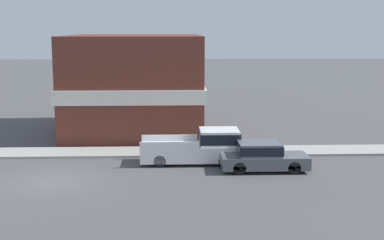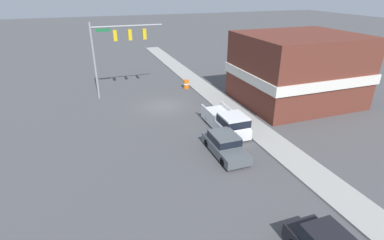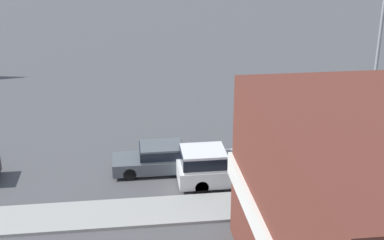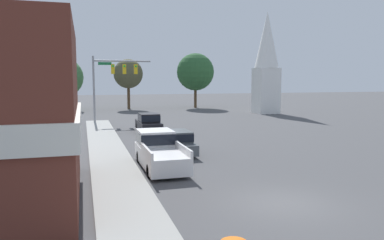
# 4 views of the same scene
# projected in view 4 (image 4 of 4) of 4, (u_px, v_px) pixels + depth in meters

# --- Properties ---
(ground_plane) EXTENTS (200.00, 200.00, 0.00)m
(ground_plane) POSITION_uv_depth(u_px,v_px,m) (282.00, 203.00, 14.23)
(ground_plane) COLOR #4C4C4F
(sidewalk_curb) EXTENTS (2.40, 60.00, 0.14)m
(sidewalk_curb) POSITION_uv_depth(u_px,v_px,m) (131.00, 217.00, 12.63)
(sidewalk_curb) COLOR #9E9E99
(sidewalk_curb) RESTS_ON ground
(far_signal_assembly) EXTENTS (6.20, 0.49, 7.11)m
(far_signal_assembly) POSITION_uv_depth(u_px,v_px,m) (113.00, 74.00, 40.04)
(far_signal_assembly) COLOR gray
(far_signal_assembly) RESTS_ON ground
(car_lead) EXTENTS (1.83, 4.45, 1.48)m
(car_lead) POSITION_uv_depth(u_px,v_px,m) (176.00, 142.00, 23.57)
(car_lead) COLOR black
(car_lead) RESTS_ON ground
(car_second_ahead) EXTENTS (1.78, 4.53, 1.67)m
(car_second_ahead) POSITION_uv_depth(u_px,v_px,m) (149.00, 122.00, 33.27)
(car_second_ahead) COLOR black
(car_second_ahead) RESTS_ON ground
(pickup_truck_parked) EXTENTS (1.99, 5.50, 1.85)m
(pickup_truck_parked) POSITION_uv_depth(u_px,v_px,m) (159.00, 150.00, 20.16)
(pickup_truck_parked) COLOR black
(pickup_truck_parked) RESTS_ON ground
(church_steeple) EXTENTS (3.26, 3.26, 13.70)m
(church_steeple) POSITION_uv_depth(u_px,v_px,m) (267.00, 60.00, 50.62)
(church_steeple) COLOR white
(church_steeple) RESTS_ON ground
(backdrop_tree_left_far) EXTENTS (5.81, 5.81, 7.85)m
(backdrop_tree_left_far) POSITION_uv_depth(u_px,v_px,m) (63.00, 77.00, 55.71)
(backdrop_tree_left_far) COLOR #4C3823
(backdrop_tree_left_far) RESTS_ON ground
(backdrop_tree_left_mid) EXTENTS (4.52, 4.52, 7.74)m
(backdrop_tree_left_mid) POSITION_uv_depth(u_px,v_px,m) (128.00, 74.00, 57.78)
(backdrop_tree_left_mid) COLOR #4C3823
(backdrop_tree_left_mid) RESTS_ON ground
(backdrop_tree_center) EXTENTS (6.01, 6.01, 8.82)m
(backdrop_tree_center) POSITION_uv_depth(u_px,v_px,m) (195.00, 72.00, 60.43)
(backdrop_tree_center) COLOR #4C3823
(backdrop_tree_center) RESTS_ON ground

